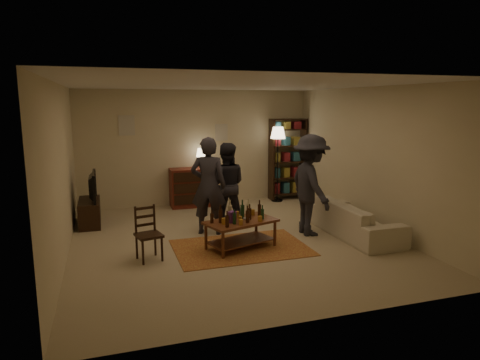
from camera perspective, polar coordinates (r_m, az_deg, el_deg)
name	(u,v)px	position (r m, az deg, el deg)	size (l,w,h in m)	color
floor	(234,240)	(7.66, -0.85, -8.00)	(6.00, 6.00, 0.00)	#C6B793
room_shell	(169,129)	(10.07, -9.41, 6.78)	(6.00, 6.00, 6.00)	beige
rug	(241,248)	(7.26, 0.11, -9.00)	(2.20, 1.50, 0.01)	maroon
coffee_table	(240,224)	(7.13, 0.04, -5.87)	(1.30, 0.96, 0.82)	brown
dining_chair	(148,232)	(6.79, -12.22, -6.73)	(0.45, 0.45, 0.86)	#2F1F0F
tv_stand	(90,206)	(9.00, -19.42, -3.27)	(0.40, 1.00, 1.06)	#2F1F0F
dresser	(192,186)	(10.05, -6.39, -0.84)	(1.00, 0.50, 1.36)	maroon
bookshelf	(287,158)	(10.76, 6.33, 2.90)	(0.90, 0.34, 2.02)	#2F1F0F
floor_lamp	(278,138)	(10.41, 5.08, 5.59)	(0.36, 0.36, 1.83)	black
sofa	(355,219)	(8.12, 15.09, -5.06)	(2.08, 0.81, 0.61)	beige
person_left	(208,186)	(7.85, -4.22, -0.79)	(0.66, 0.43, 1.80)	#2A2931
person_right	(226,185)	(8.37, -1.88, -0.61)	(0.80, 0.62, 1.64)	#232229
person_by_sofa	(311,185)	(7.89, 9.40, -0.67)	(1.19, 0.69, 1.85)	#26262D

